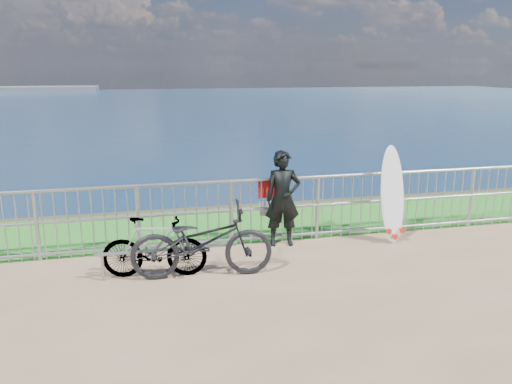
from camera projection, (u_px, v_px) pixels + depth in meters
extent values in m
plane|color=#217821|center=(247.00, 223.00, 9.50)|extent=(120.00, 120.00, 0.00)
cube|color=brown|center=(237.00, 313.00, 11.25)|extent=(120.00, 0.30, 5.00)
plane|color=navy|center=(150.00, 109.00, 93.19)|extent=(260.00, 260.00, 0.00)
cylinder|color=#9A9DA2|center=(261.00, 180.00, 8.19)|extent=(10.00, 0.06, 0.06)
cylinder|color=#9A9DA2|center=(261.00, 209.00, 8.32)|extent=(10.00, 0.05, 0.05)
cylinder|color=#9A9DA2|center=(261.00, 237.00, 8.44)|extent=(10.00, 0.05, 0.05)
cylinder|color=#9A9DA2|center=(37.00, 226.00, 7.57)|extent=(0.06, 0.06, 1.10)
cylinder|color=#9A9DA2|center=(138.00, 220.00, 7.89)|extent=(0.06, 0.06, 1.10)
cylinder|color=#9A9DA2|center=(231.00, 214.00, 8.22)|extent=(0.06, 0.06, 1.10)
cylinder|color=#9A9DA2|center=(317.00, 208.00, 8.55)|extent=(0.06, 0.06, 1.10)
cylinder|color=#9A9DA2|center=(397.00, 203.00, 8.87)|extent=(0.06, 0.06, 1.10)
cylinder|color=#9A9DA2|center=(471.00, 198.00, 9.20)|extent=(0.06, 0.06, 1.10)
cube|color=red|center=(270.00, 189.00, 8.33)|extent=(0.42, 0.02, 0.30)
cube|color=white|center=(270.00, 189.00, 8.33)|extent=(0.38, 0.01, 0.08)
cube|color=white|center=(270.00, 208.00, 8.42)|extent=(0.36, 0.02, 0.26)
imported|color=black|center=(283.00, 199.00, 8.20)|extent=(0.62, 0.44, 1.59)
ellipsoid|color=white|center=(392.00, 194.00, 8.40)|extent=(0.44, 0.39, 1.64)
cone|color=red|center=(387.00, 230.00, 8.40)|extent=(0.10, 0.18, 0.10)
cone|color=red|center=(400.00, 229.00, 8.45)|extent=(0.10, 0.18, 0.10)
cone|color=red|center=(393.00, 235.00, 8.45)|extent=(0.10, 0.18, 0.10)
imported|color=black|center=(202.00, 242.00, 7.00)|extent=(2.04, 0.84, 1.05)
imported|color=black|center=(154.00, 247.00, 7.01)|extent=(1.52, 0.64, 0.88)
cylinder|color=#9A9DA2|center=(167.00, 249.00, 7.08)|extent=(1.99, 0.05, 0.05)
cylinder|color=#9A9DA2|center=(103.00, 268.00, 6.93)|extent=(0.04, 0.04, 0.39)
cylinder|color=#9A9DA2|center=(230.00, 257.00, 7.32)|extent=(0.04, 0.04, 0.39)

